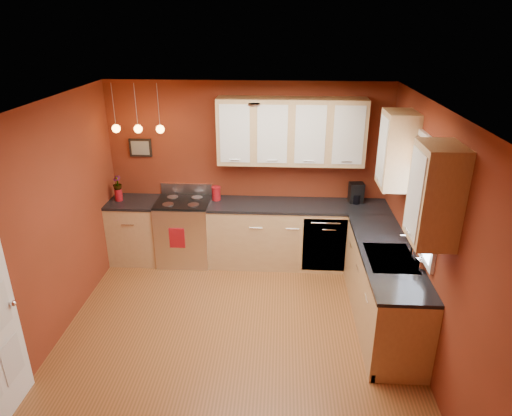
# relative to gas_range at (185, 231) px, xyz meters

# --- Properties ---
(floor) EXTENTS (4.20, 4.20, 0.00)m
(floor) POSITION_rel_gas_range_xyz_m (0.92, -1.80, -0.48)
(floor) COLOR brown
(floor) RESTS_ON ground
(ceiling) EXTENTS (4.00, 4.20, 0.02)m
(ceiling) POSITION_rel_gas_range_xyz_m (0.92, -1.80, 2.12)
(ceiling) COLOR white
(ceiling) RESTS_ON wall_back
(wall_back) EXTENTS (4.00, 0.02, 2.60)m
(wall_back) POSITION_rel_gas_range_xyz_m (0.92, 0.30, 0.82)
(wall_back) COLOR maroon
(wall_back) RESTS_ON floor
(wall_front) EXTENTS (4.00, 0.02, 2.60)m
(wall_front) POSITION_rel_gas_range_xyz_m (0.92, -3.90, 0.82)
(wall_front) COLOR maroon
(wall_front) RESTS_ON floor
(wall_left) EXTENTS (0.02, 4.20, 2.60)m
(wall_left) POSITION_rel_gas_range_xyz_m (-1.08, -1.80, 0.82)
(wall_left) COLOR maroon
(wall_left) RESTS_ON floor
(wall_right) EXTENTS (0.02, 4.20, 2.60)m
(wall_right) POSITION_rel_gas_range_xyz_m (2.92, -1.80, 0.82)
(wall_right) COLOR maroon
(wall_right) RESTS_ON floor
(base_cabinets_back_left) EXTENTS (0.70, 0.60, 0.90)m
(base_cabinets_back_left) POSITION_rel_gas_range_xyz_m (-0.73, -0.00, -0.03)
(base_cabinets_back_left) COLOR tan
(base_cabinets_back_left) RESTS_ON floor
(base_cabinets_back_right) EXTENTS (2.54, 0.60, 0.90)m
(base_cabinets_back_right) POSITION_rel_gas_range_xyz_m (1.65, -0.00, -0.03)
(base_cabinets_back_right) COLOR tan
(base_cabinets_back_right) RESTS_ON floor
(base_cabinets_right) EXTENTS (0.60, 2.10, 0.90)m
(base_cabinets_right) POSITION_rel_gas_range_xyz_m (2.62, -1.35, -0.03)
(base_cabinets_right) COLOR tan
(base_cabinets_right) RESTS_ON floor
(counter_back_left) EXTENTS (0.70, 0.62, 0.04)m
(counter_back_left) POSITION_rel_gas_range_xyz_m (-0.73, -0.00, 0.44)
(counter_back_left) COLOR black
(counter_back_left) RESTS_ON base_cabinets_back_left
(counter_back_right) EXTENTS (2.54, 0.62, 0.04)m
(counter_back_right) POSITION_rel_gas_range_xyz_m (1.65, -0.00, 0.44)
(counter_back_right) COLOR black
(counter_back_right) RESTS_ON base_cabinets_back_right
(counter_right) EXTENTS (0.62, 2.10, 0.04)m
(counter_right) POSITION_rel_gas_range_xyz_m (2.62, -1.35, 0.44)
(counter_right) COLOR black
(counter_right) RESTS_ON base_cabinets_right
(gas_range) EXTENTS (0.76, 0.64, 1.11)m
(gas_range) POSITION_rel_gas_range_xyz_m (0.00, 0.00, 0.00)
(gas_range) COLOR silver
(gas_range) RESTS_ON floor
(dishwasher_front) EXTENTS (0.60, 0.02, 0.80)m
(dishwasher_front) POSITION_rel_gas_range_xyz_m (2.02, -0.29, -0.03)
(dishwasher_front) COLOR silver
(dishwasher_front) RESTS_ON base_cabinets_back_right
(sink) EXTENTS (0.50, 0.70, 0.33)m
(sink) POSITION_rel_gas_range_xyz_m (2.62, -1.50, 0.43)
(sink) COLOR gray
(sink) RESTS_ON counter_right
(window) EXTENTS (0.06, 1.02, 1.22)m
(window) POSITION_rel_gas_range_xyz_m (2.89, -1.50, 1.21)
(window) COLOR white
(window) RESTS_ON wall_right
(upper_cabinets_back) EXTENTS (2.00, 0.35, 0.90)m
(upper_cabinets_back) POSITION_rel_gas_range_xyz_m (1.52, 0.12, 1.47)
(upper_cabinets_back) COLOR tan
(upper_cabinets_back) RESTS_ON wall_back
(upper_cabinets_right) EXTENTS (0.35, 1.95, 0.90)m
(upper_cabinets_right) POSITION_rel_gas_range_xyz_m (2.75, -1.48, 1.47)
(upper_cabinets_right) COLOR tan
(upper_cabinets_right) RESTS_ON wall_right
(wall_picture) EXTENTS (0.32, 0.03, 0.26)m
(wall_picture) POSITION_rel_gas_range_xyz_m (-0.63, 0.28, 1.17)
(wall_picture) COLOR black
(wall_picture) RESTS_ON wall_back
(pendant_lights) EXTENTS (0.71, 0.11, 0.66)m
(pendant_lights) POSITION_rel_gas_range_xyz_m (-0.53, -0.05, 1.53)
(pendant_lights) COLOR gray
(pendant_lights) RESTS_ON ceiling
(red_canister) EXTENTS (0.13, 0.13, 0.20)m
(red_canister) POSITION_rel_gas_range_xyz_m (0.47, 0.10, 0.56)
(red_canister) COLOR maroon
(red_canister) RESTS_ON counter_back_right
(red_vase) EXTENTS (0.11, 0.11, 0.17)m
(red_vase) POSITION_rel_gas_range_xyz_m (-0.93, 0.00, 0.54)
(red_vase) COLOR maroon
(red_vase) RESTS_ON counter_back_left
(flowers) EXTENTS (0.16, 0.16, 0.22)m
(flowers) POSITION_rel_gas_range_xyz_m (-0.93, 0.00, 0.72)
(flowers) COLOR maroon
(flowers) RESTS_ON red_vase
(coffee_maker) EXTENTS (0.21, 0.21, 0.28)m
(coffee_maker) POSITION_rel_gas_range_xyz_m (2.47, 0.13, 0.59)
(coffee_maker) COLOR black
(coffee_maker) RESTS_ON counter_back_right
(soap_pump) EXTENTS (0.11, 0.11, 0.19)m
(soap_pump) POSITION_rel_gas_range_xyz_m (2.87, -1.75, 0.55)
(soap_pump) COLOR white
(soap_pump) RESTS_ON counter_right
(dish_towel) EXTENTS (0.22, 0.01, 0.30)m
(dish_towel) POSITION_rel_gas_range_xyz_m (-0.04, -0.33, 0.04)
(dish_towel) COLOR maroon
(dish_towel) RESTS_ON gas_range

